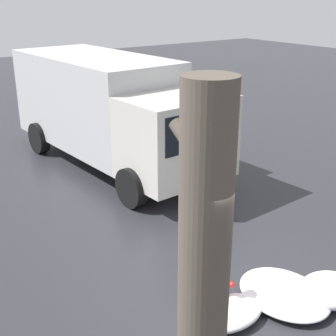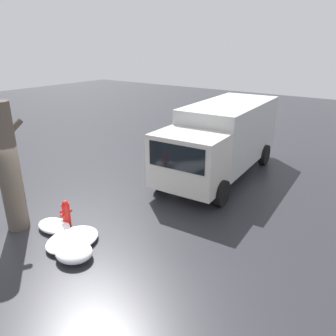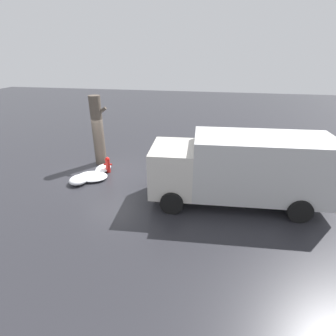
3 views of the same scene
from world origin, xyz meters
name	(u,v)px [view 1 (image 1 of 3)]	position (x,y,z in m)	size (l,w,h in m)	color
ground_plane	(221,303)	(0.00, 0.00, 0.00)	(60.00, 60.00, 0.00)	#28282D
fire_hydrant	(222,279)	(0.00, 0.00, 0.43)	(0.43, 0.33, 0.84)	red
tree_trunk	(205,240)	(-0.88, 1.11, 1.88)	(0.92, 0.61, 3.72)	brown
delivery_truck	(110,107)	(6.49, -1.73, 1.57)	(7.13, 3.01, 2.85)	beige
pedestrian	(150,157)	(4.08, -1.41, 0.92)	(0.37, 0.37, 1.68)	#23232D
snow_pile_by_hydrant	(284,293)	(-0.50, -0.85, 0.11)	(1.50, 1.20, 0.23)	white
snow_pile_curbside	(229,313)	(-0.35, 0.16, 0.12)	(0.74, 1.11, 0.24)	white
snow_pile_by_tree	(330,290)	(-0.91, -1.43, 0.18)	(0.87, 1.00, 0.35)	white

